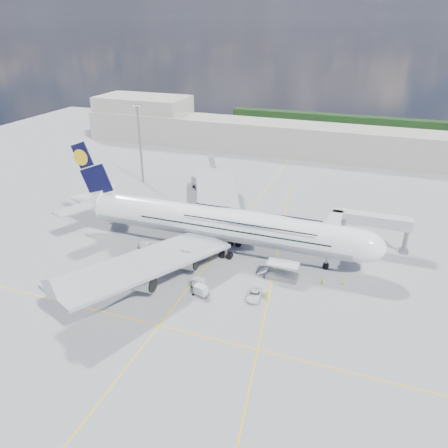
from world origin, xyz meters
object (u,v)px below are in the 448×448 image
(dolly_nose_near, at_px, (199,283))
(baggage_tug, at_px, (170,257))
(cone_nose, at_px, (344,259))
(cone_tail, at_px, (111,223))
(light_mast, at_px, (140,143))
(crew_wing, at_px, (153,285))
(catering_truck_inner, at_px, (189,213))
(crew_loader, at_px, (322,282))
(cone_wing_left_outer, at_px, (197,191))
(crew_tug, at_px, (138,282))
(jet_bridge, at_px, (356,223))
(dolly_row_b, at_px, (137,261))
(dolly_back, at_px, (145,246))
(airliner, at_px, (219,223))
(cone_wing_right_outer, at_px, (108,289))
(crew_van, at_px, (267,296))
(cargo_loader, at_px, (282,273))
(service_van, at_px, (254,295))
(dolly_nose_far, at_px, (201,290))
(cone_wing_right_inner, at_px, (173,258))
(dolly_row_a, at_px, (135,275))
(cone_wing_left_inner, at_px, (205,222))
(crew_nose, at_px, (343,282))
(dolly_row_c, at_px, (140,256))

(dolly_nose_near, distance_m, baggage_tug, 13.25)
(cone_nose, bearing_deg, cone_tail, -178.48)
(light_mast, xyz_separation_m, crew_wing, (33.28, -54.78, -12.41))
(catering_truck_inner, distance_m, crew_loader, 43.87)
(cone_wing_left_outer, bearing_deg, crew_tug, -79.59)
(light_mast, bearing_deg, jet_bridge, -19.02)
(dolly_row_b, xyz_separation_m, dolly_back, (-1.70, 6.79, 0.10))
(airliner, relative_size, cone_wing_right_outer, 126.51)
(crew_van, bearing_deg, catering_truck_inner, 18.85)
(dolly_back, bearing_deg, cargo_loader, -4.68)
(cargo_loader, bearing_deg, crew_wing, -151.69)
(service_van, height_order, crew_wing, crew_wing)
(dolly_nose_far, relative_size, cone_wing_right_inner, 5.86)
(dolly_row_a, xyz_separation_m, cone_wing_left_inner, (3.55, 29.85, -0.12))
(dolly_nose_near, xyz_separation_m, crew_wing, (-8.57, -3.53, -0.27))
(cone_wing_right_inner, bearing_deg, dolly_back, 166.59)
(service_van, bearing_deg, jet_bridge, 57.75)
(airliner, height_order, cone_tail, airliner)
(jet_bridge, bearing_deg, catering_truck_inner, 176.42)
(dolly_row_a, height_order, baggage_tug, baggage_tug)
(dolly_nose_far, bearing_deg, jet_bridge, 65.39)
(crew_tug, height_order, cone_tail, crew_tug)
(cargo_loader, bearing_deg, baggage_tug, -177.60)
(crew_nose, bearing_deg, catering_truck_inner, 126.37)
(cargo_loader, relative_size, crew_tug, 4.33)
(jet_bridge, bearing_deg, dolly_row_c, -155.67)
(dolly_row_b, relative_size, crew_van, 1.46)
(catering_truck_inner, bearing_deg, dolly_back, -125.77)
(dolly_nose_near, bearing_deg, cone_wing_right_inner, 148.21)
(baggage_tug, relative_size, crew_tug, 1.44)
(dolly_row_a, bearing_deg, crew_van, 12.96)
(dolly_row_b, relative_size, cone_wing_left_outer, 4.53)
(dolly_row_b, distance_m, crew_loader, 40.15)
(dolly_row_b, relative_size, cone_nose, 5.78)
(cone_tail, bearing_deg, dolly_row_b, -42.93)
(crew_nose, bearing_deg, cone_tail, 142.01)
(crew_wing, bearing_deg, cone_wing_right_inner, 1.77)
(dolly_row_c, xyz_separation_m, crew_tug, (5.76, -10.62, 0.62))
(dolly_nose_near, relative_size, cone_wing_left_inner, 6.51)
(cone_nose, xyz_separation_m, cone_wing_right_outer, (-43.15, -28.74, 0.07))
(dolly_row_a, bearing_deg, airliner, 63.95)
(dolly_nose_far, bearing_deg, cone_wing_left_inner, 128.21)
(baggage_tug, bearing_deg, dolly_nose_far, -47.90)
(cone_tail, bearing_deg, cone_wing_right_outer, -57.61)
(catering_truck_inner, xyz_separation_m, service_van, (27.16, -29.66, -1.03))
(cone_wing_right_outer, bearing_deg, crew_nose, 22.16)
(cone_nose, bearing_deg, dolly_nose_far, -136.36)
(light_mast, xyz_separation_m, dolly_row_b, (25.45, -47.65, -12.32))
(airliner, distance_m, dolly_nose_far, 19.82)
(cargo_loader, height_order, baggage_tug, cargo_loader)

